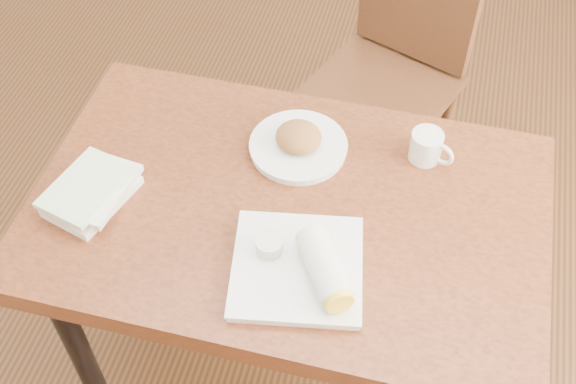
% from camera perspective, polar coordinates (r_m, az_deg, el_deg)
% --- Properties ---
extents(ground, '(4.00, 5.00, 0.01)m').
position_cam_1_polar(ground, '(2.31, 0.00, -12.95)').
color(ground, '#472814').
rests_on(ground, ground).
extents(table, '(1.20, 0.76, 0.75)m').
position_cam_1_polar(table, '(1.74, 0.00, -2.92)').
color(table, brown).
rests_on(table, ground).
extents(chair_far, '(0.55, 0.55, 0.95)m').
position_cam_1_polar(chair_far, '(2.39, 8.47, 10.37)').
color(chair_far, '#462514').
rests_on(chair_far, ground).
extents(plate_scone, '(0.24, 0.24, 0.08)m').
position_cam_1_polar(plate_scone, '(1.77, 0.83, 3.88)').
color(plate_scone, white).
rests_on(plate_scone, table).
extents(coffee_mug, '(0.11, 0.08, 0.08)m').
position_cam_1_polar(coffee_mug, '(1.77, 10.95, 3.57)').
color(coffee_mug, white).
rests_on(coffee_mug, table).
extents(plate_burrito, '(0.32, 0.32, 0.09)m').
position_cam_1_polar(plate_burrito, '(1.54, 1.35, -5.97)').
color(plate_burrito, white).
rests_on(plate_burrito, table).
extents(book_stack, '(0.19, 0.24, 0.05)m').
position_cam_1_polar(book_stack, '(1.73, -15.22, 0.04)').
color(book_stack, white).
rests_on(book_stack, table).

